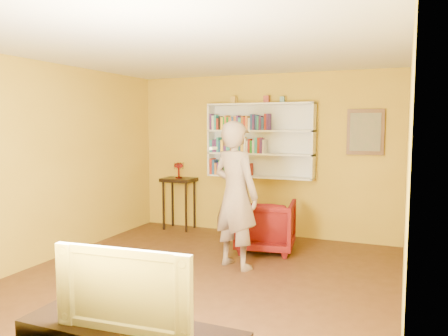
{
  "coord_description": "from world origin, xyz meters",
  "views": [
    {
      "loc": [
        2.23,
        -4.54,
        1.86
      ],
      "look_at": [
        0.02,
        0.75,
        1.29
      ],
      "focal_mm": 35.0,
      "sensor_mm": 36.0,
      "label": 1
    }
  ],
  "objects_px": {
    "armchair": "(266,225)",
    "television": "(130,286)",
    "bookshelf": "(261,141)",
    "console_table": "(179,187)",
    "ruby_lustre": "(179,167)",
    "person": "(236,195)"
  },
  "relations": [
    {
      "from": "ruby_lustre",
      "to": "television",
      "type": "distance_m",
      "value": 4.97
    },
    {
      "from": "ruby_lustre",
      "to": "console_table",
      "type": "bearing_deg",
      "value": 104.04
    },
    {
      "from": "person",
      "to": "ruby_lustre",
      "type": "bearing_deg",
      "value": -21.93
    },
    {
      "from": "bookshelf",
      "to": "console_table",
      "type": "relative_size",
      "value": 1.96
    },
    {
      "from": "bookshelf",
      "to": "person",
      "type": "height_order",
      "value": "bookshelf"
    },
    {
      "from": "console_table",
      "to": "bookshelf",
      "type": "bearing_deg",
      "value": 6.17
    },
    {
      "from": "television",
      "to": "armchair",
      "type": "bearing_deg",
      "value": 88.96
    },
    {
      "from": "person",
      "to": "armchair",
      "type": "bearing_deg",
      "value": -78.6
    },
    {
      "from": "person",
      "to": "bookshelf",
      "type": "bearing_deg",
      "value": -61.75
    },
    {
      "from": "ruby_lustre",
      "to": "armchair",
      "type": "height_order",
      "value": "ruby_lustre"
    },
    {
      "from": "bookshelf",
      "to": "person",
      "type": "relative_size",
      "value": 0.94
    },
    {
      "from": "console_table",
      "to": "armchair",
      "type": "distance_m",
      "value": 2.01
    },
    {
      "from": "ruby_lustre",
      "to": "television",
      "type": "xyz_separation_m",
      "value": [
        2.09,
        -4.5,
        -0.3
      ]
    },
    {
      "from": "armchair",
      "to": "person",
      "type": "xyz_separation_m",
      "value": [
        -0.15,
        -0.87,
        0.58
      ]
    },
    {
      "from": "bookshelf",
      "to": "console_table",
      "type": "height_order",
      "value": "bookshelf"
    },
    {
      "from": "bookshelf",
      "to": "ruby_lustre",
      "type": "bearing_deg",
      "value": -173.83
    },
    {
      "from": "bookshelf",
      "to": "armchair",
      "type": "xyz_separation_m",
      "value": [
        0.37,
        -0.87,
        -1.21
      ]
    },
    {
      "from": "television",
      "to": "bookshelf",
      "type": "bearing_deg",
      "value": 92.74
    },
    {
      "from": "bookshelf",
      "to": "ruby_lustre",
      "type": "xyz_separation_m",
      "value": [
        -1.48,
        -0.16,
        -0.48
      ]
    },
    {
      "from": "console_table",
      "to": "ruby_lustre",
      "type": "height_order",
      "value": "ruby_lustre"
    },
    {
      "from": "armchair",
      "to": "television",
      "type": "distance_m",
      "value": 3.82
    },
    {
      "from": "bookshelf",
      "to": "armchair",
      "type": "height_order",
      "value": "bookshelf"
    }
  ]
}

